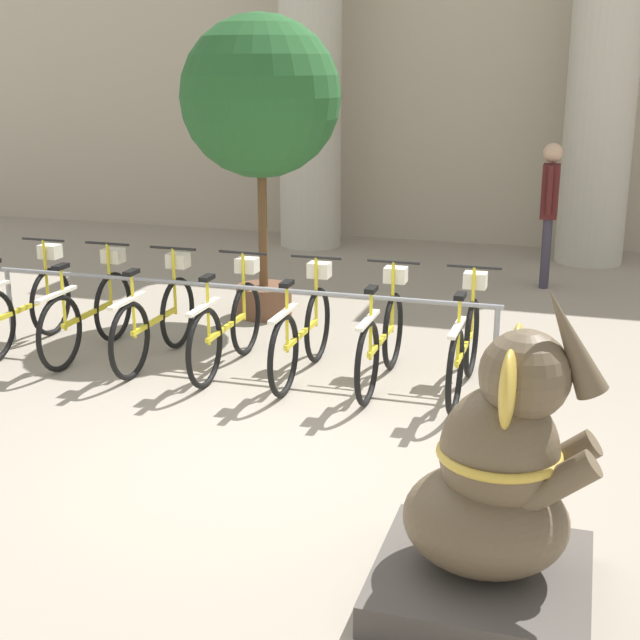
{
  "coord_description": "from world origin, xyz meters",
  "views": [
    {
      "loc": [
        2.07,
        -5.4,
        2.72
      ],
      "look_at": [
        0.32,
        0.3,
        1.0
      ],
      "focal_mm": 50.0,
      "sensor_mm": 36.0,
      "label": 1
    }
  ],
  "objects_px": {
    "bicycle_0": "(24,307)",
    "bicycle_1": "(89,312)",
    "bicycle_4": "(303,332)",
    "bicycle_6": "(465,346)",
    "person_pedestrian": "(550,201)",
    "bicycle_5": "(382,338)",
    "bicycle_3": "(228,325)",
    "bicycle_2": "(156,319)",
    "elephant_statue": "(495,497)",
    "potted_tree": "(261,102)"
  },
  "relations": [
    {
      "from": "bicycle_1",
      "to": "bicycle_0",
      "type": "bearing_deg",
      "value": -179.26
    },
    {
      "from": "bicycle_2",
      "to": "bicycle_4",
      "type": "height_order",
      "value": "same"
    },
    {
      "from": "bicycle_1",
      "to": "potted_tree",
      "type": "xyz_separation_m",
      "value": [
        1.12,
        1.78,
        1.91
      ]
    },
    {
      "from": "bicycle_4",
      "to": "bicycle_6",
      "type": "xyz_separation_m",
      "value": [
        1.44,
        0.02,
        0.0
      ]
    },
    {
      "from": "bicycle_6",
      "to": "person_pedestrian",
      "type": "height_order",
      "value": "person_pedestrian"
    },
    {
      "from": "bicycle_2",
      "to": "bicycle_1",
      "type": "bearing_deg",
      "value": 178.66
    },
    {
      "from": "bicycle_1",
      "to": "person_pedestrian",
      "type": "distance_m",
      "value": 5.78
    },
    {
      "from": "bicycle_4",
      "to": "potted_tree",
      "type": "bearing_deg",
      "value": 120.14
    },
    {
      "from": "bicycle_5",
      "to": "bicycle_4",
      "type": "bearing_deg",
      "value": -178.63
    },
    {
      "from": "bicycle_3",
      "to": "bicycle_6",
      "type": "bearing_deg",
      "value": 0.53
    },
    {
      "from": "bicycle_2",
      "to": "person_pedestrian",
      "type": "bearing_deg",
      "value": 50.92
    },
    {
      "from": "bicycle_4",
      "to": "person_pedestrian",
      "type": "xyz_separation_m",
      "value": [
        1.88,
        4.08,
        0.67
      ]
    },
    {
      "from": "bicycle_6",
      "to": "elephant_statue",
      "type": "height_order",
      "value": "elephant_statue"
    },
    {
      "from": "bicycle_4",
      "to": "elephant_statue",
      "type": "height_order",
      "value": "elephant_statue"
    },
    {
      "from": "bicycle_5",
      "to": "bicycle_6",
      "type": "bearing_deg",
      "value": 0.08
    },
    {
      "from": "bicycle_1",
      "to": "bicycle_6",
      "type": "xyz_separation_m",
      "value": [
        3.61,
        0.01,
        0.0
      ]
    },
    {
      "from": "bicycle_1",
      "to": "bicycle_5",
      "type": "xyz_separation_m",
      "value": [
        2.89,
        0.01,
        0.0
      ]
    },
    {
      "from": "bicycle_3",
      "to": "bicycle_5",
      "type": "bearing_deg",
      "value": 0.75
    },
    {
      "from": "bicycle_4",
      "to": "person_pedestrian",
      "type": "bearing_deg",
      "value": 65.32
    },
    {
      "from": "bicycle_2",
      "to": "bicycle_5",
      "type": "distance_m",
      "value": 2.17
    },
    {
      "from": "bicycle_5",
      "to": "bicycle_3",
      "type": "bearing_deg",
      "value": -179.25
    },
    {
      "from": "elephant_statue",
      "to": "potted_tree",
      "type": "distance_m",
      "value": 5.97
    },
    {
      "from": "bicycle_2",
      "to": "potted_tree",
      "type": "bearing_deg",
      "value": 77.43
    },
    {
      "from": "bicycle_3",
      "to": "bicycle_5",
      "type": "relative_size",
      "value": 1.0
    },
    {
      "from": "bicycle_4",
      "to": "bicycle_5",
      "type": "height_order",
      "value": "same"
    },
    {
      "from": "bicycle_4",
      "to": "bicycle_5",
      "type": "xyz_separation_m",
      "value": [
        0.72,
        0.02,
        0.0
      ]
    },
    {
      "from": "potted_tree",
      "to": "bicycle_2",
      "type": "bearing_deg",
      "value": -102.57
    },
    {
      "from": "bicycle_0",
      "to": "person_pedestrian",
      "type": "distance_m",
      "value": 6.31
    },
    {
      "from": "bicycle_3",
      "to": "bicycle_2",
      "type": "bearing_deg",
      "value": -179.73
    },
    {
      "from": "bicycle_2",
      "to": "potted_tree",
      "type": "height_order",
      "value": "potted_tree"
    },
    {
      "from": "person_pedestrian",
      "to": "bicycle_1",
      "type": "bearing_deg",
      "value": -134.79
    },
    {
      "from": "bicycle_5",
      "to": "elephant_statue",
      "type": "xyz_separation_m",
      "value": [
        1.3,
        -3.04,
        0.17
      ]
    },
    {
      "from": "bicycle_4",
      "to": "bicycle_0",
      "type": "bearing_deg",
      "value": 179.95
    },
    {
      "from": "bicycle_2",
      "to": "bicycle_4",
      "type": "relative_size",
      "value": 1.0
    },
    {
      "from": "bicycle_6",
      "to": "bicycle_4",
      "type": "bearing_deg",
      "value": -179.28
    },
    {
      "from": "bicycle_1",
      "to": "elephant_statue",
      "type": "bearing_deg",
      "value": -35.89
    },
    {
      "from": "bicycle_2",
      "to": "person_pedestrian",
      "type": "height_order",
      "value": "person_pedestrian"
    },
    {
      "from": "bicycle_5",
      "to": "person_pedestrian",
      "type": "height_order",
      "value": "person_pedestrian"
    },
    {
      "from": "bicycle_2",
      "to": "bicycle_5",
      "type": "relative_size",
      "value": 1.0
    },
    {
      "from": "bicycle_1",
      "to": "bicycle_3",
      "type": "height_order",
      "value": "same"
    },
    {
      "from": "bicycle_0",
      "to": "bicycle_1",
      "type": "height_order",
      "value": "same"
    },
    {
      "from": "bicycle_1",
      "to": "bicycle_6",
      "type": "distance_m",
      "value": 3.61
    },
    {
      "from": "bicycle_0",
      "to": "bicycle_4",
      "type": "relative_size",
      "value": 1.0
    },
    {
      "from": "elephant_statue",
      "to": "bicycle_5",
      "type": "bearing_deg",
      "value": 113.22
    },
    {
      "from": "bicycle_2",
      "to": "elephant_statue",
      "type": "relative_size",
      "value": 0.96
    },
    {
      "from": "bicycle_0",
      "to": "elephant_statue",
      "type": "relative_size",
      "value": 0.96
    },
    {
      "from": "bicycle_6",
      "to": "bicycle_2",
      "type": "bearing_deg",
      "value": -179.53
    },
    {
      "from": "bicycle_6",
      "to": "bicycle_5",
      "type": "bearing_deg",
      "value": -179.92
    },
    {
      "from": "elephant_statue",
      "to": "bicycle_4",
      "type": "bearing_deg",
      "value": 123.84
    },
    {
      "from": "bicycle_5",
      "to": "elephant_statue",
      "type": "relative_size",
      "value": 0.96
    }
  ]
}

